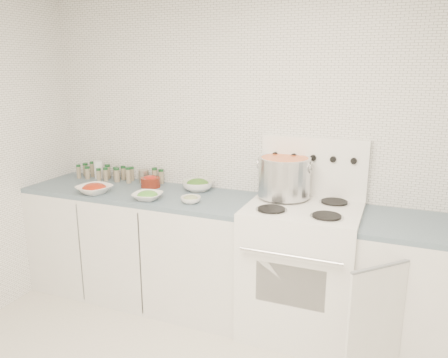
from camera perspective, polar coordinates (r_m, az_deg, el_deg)
room_walls at (r=1.95m, az=-10.28°, el=5.74°), size 3.54×3.04×2.52m
counter_left at (r=3.66m, az=-10.58°, el=-8.33°), size 1.85×0.62×0.90m
stove at (r=3.17m, az=10.05°, el=-11.02°), size 0.76×0.70×1.36m
counter_right at (r=3.15m, az=25.17°, el=-13.35°), size 0.89×0.91×0.90m
stock_pot at (r=3.14m, az=7.86°, el=0.47°), size 0.39×0.37×0.28m
bowl_tomato at (r=3.52m, az=-16.59°, el=-1.23°), size 0.30×0.30×0.08m
bowl_snowpea at (r=3.26m, az=-9.95°, el=-2.16°), size 0.23×0.23×0.07m
bowl_broccoli at (r=3.45m, az=-3.47°, el=-0.77°), size 0.27×0.27×0.10m
bowl_zucchini at (r=3.14m, az=-4.37°, el=-2.65°), size 0.18×0.18×0.06m
bowl_pepper at (r=3.59m, az=-9.58°, el=-0.31°), size 0.16×0.16×0.10m
salt_canister at (r=3.97m, az=-16.04°, el=1.17°), size 0.10×0.10×0.16m
tin_can at (r=3.73m, az=-10.43°, el=0.33°), size 0.09×0.09×0.11m
spice_cluster at (r=3.88m, az=-14.17°, el=0.76°), size 0.81×0.15×0.14m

